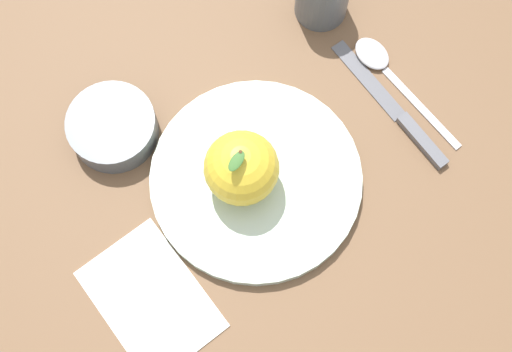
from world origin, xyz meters
TOP-DOWN VIEW (x-y plane):
  - ground_plane at (0.00, 0.00)m, footprint 2.40×2.40m
  - dinner_plate at (0.02, -0.02)m, footprint 0.24×0.24m
  - apple at (0.03, -0.04)m, footprint 0.08×0.08m
  - side_bowl at (0.03, -0.20)m, footprint 0.10×0.10m
  - knife at (-0.12, 0.10)m, footprint 0.12×0.18m
  - spoon at (-0.17, 0.06)m, footprint 0.11×0.17m
  - linen_napkin at (0.19, -0.08)m, footprint 0.16×0.18m

SIDE VIEW (x-z plane):
  - ground_plane at x=0.00m, z-range 0.00..0.00m
  - linen_napkin at x=0.19m, z-range 0.00..0.00m
  - knife at x=-0.12m, z-range 0.00..0.01m
  - spoon at x=-0.17m, z-range 0.00..0.01m
  - dinner_plate at x=0.02m, z-range 0.00..0.02m
  - side_bowl at x=0.03m, z-range 0.00..0.04m
  - apple at x=0.03m, z-range 0.01..0.10m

